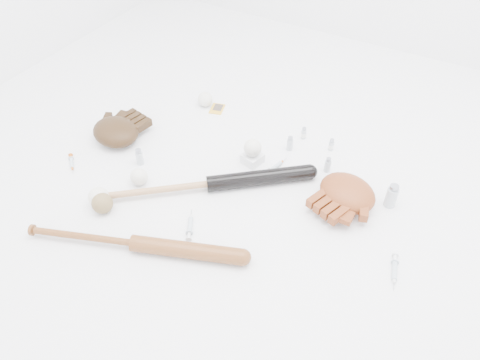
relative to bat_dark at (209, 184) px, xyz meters
The scene contains 21 objects.
bat_dark is the anchor object (origin of this frame).
bat_wood 0.40m from the bat_dark, 100.62° to the right, with size 0.85×0.06×0.06m, color brown, non-canonical shape.
glove_dark 0.55m from the bat_dark, behind, with size 0.27×0.27×0.10m, color black, non-canonical shape.
glove_tan 0.56m from the bat_dark, 22.57° to the left, with size 0.28×0.28×0.10m, color brown, non-canonical shape.
trading_card 0.57m from the bat_dark, 118.38° to the left, with size 0.06×0.09×0.00m, color gold.
pedestal 0.25m from the bat_dark, 72.94° to the left, with size 0.08×0.08×0.04m, color white.
baseball_on_pedestal 0.25m from the bat_dark, 72.94° to the left, with size 0.08×0.08×0.08m, color white.
baseball_left 0.30m from the bat_dark, 158.04° to the right, with size 0.07×0.07×0.07m, color white.
baseball_upper 0.61m from the bat_dark, 124.09° to the left, with size 0.07×0.07×0.07m, color white.
baseball_mid 0.44m from the bat_dark, 139.53° to the right, with size 0.08×0.08×0.08m, color white.
baseball_aged 0.43m from the bat_dark, 134.58° to the right, with size 0.08×0.08×0.08m, color brown.
syringe_0 0.63m from the bat_dark, 164.73° to the right, with size 0.14×0.02×0.02m, color #ADBCC6, non-canonical shape.
syringe_1 0.22m from the bat_dark, 78.11° to the right, with size 0.17×0.03×0.02m, color #ADBCC6, non-canonical shape.
syringe_2 0.31m from the bat_dark, 54.61° to the left, with size 0.16×0.03×0.02m, color #ADBCC6, non-canonical shape.
syringe_3 0.79m from the bat_dark, ahead, with size 0.17×0.03×0.02m, color #ADBCC6, non-canonical shape.
vial_0 0.54m from the bat_dark, 68.41° to the left, with size 0.02×0.02×0.06m, color #B1BBC3.
vial_1 0.60m from the bat_dark, 55.02° to the left, with size 0.02×0.02×0.06m, color #B1BBC3.
vial_2 0.44m from the bat_dark, 65.96° to the left, with size 0.03×0.03×0.07m, color #B1BBC3.
vial_3 0.73m from the bat_dark, 22.64° to the left, with size 0.05×0.05×0.11m, color #B1BBC3.
vial_4 0.35m from the bat_dark, behind, with size 0.03×0.03×0.08m, color #B1BBC3.
vial_5 0.52m from the bat_dark, 42.41° to the left, with size 0.03×0.03×0.07m, color #B1BBC3.
Camera 1 is at (0.70, -1.19, 1.37)m, focal length 35.00 mm.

